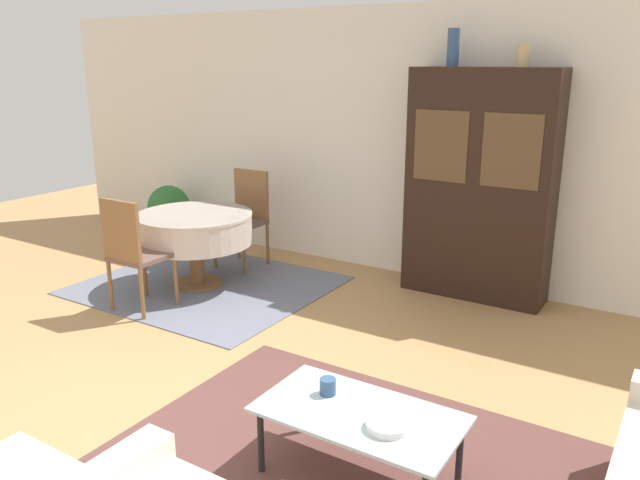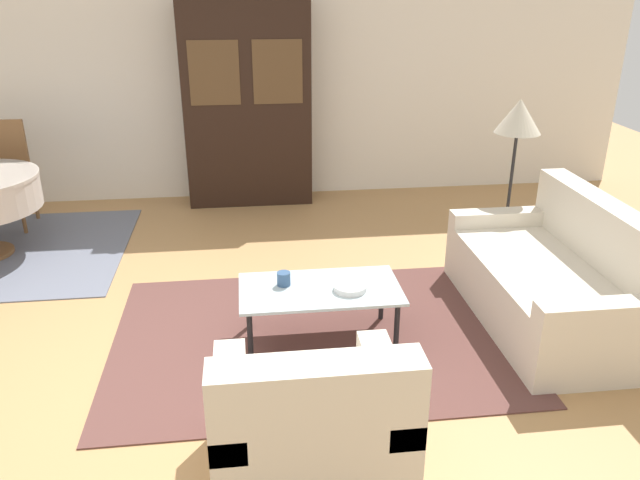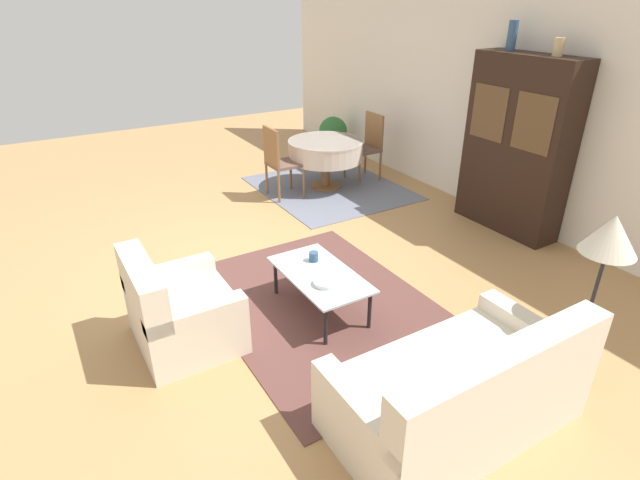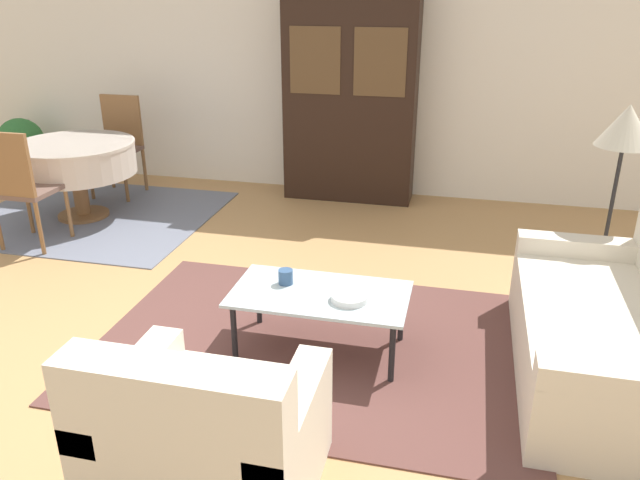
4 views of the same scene
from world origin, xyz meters
TOP-DOWN VIEW (x-y plane):
  - ground_plane at (0.00, 0.00)m, footprint 14.00×14.00m
  - wall_back at (0.00, 3.63)m, footprint 10.00×0.06m
  - area_rug at (1.05, 0.42)m, footprint 2.73×1.95m
  - dining_rug at (-1.64, 2.18)m, footprint 2.29×1.99m
  - couch at (2.80, 0.45)m, footprint 0.93×1.72m
  - armchair at (0.89, -0.91)m, footprint 0.92×0.80m
  - coffee_table at (1.09, 0.36)m, footprint 1.07×0.58m
  - display_cabinet at (0.69, 3.37)m, footprint 1.32×0.42m
  - dining_table at (-1.71, 2.15)m, footprint 1.12×1.12m
  - dining_chair_near at (-1.71, 1.36)m, footprint 0.44×0.44m
  - dining_chair_far at (-1.71, 2.93)m, footprint 0.44×0.44m
  - floor_lamp at (2.90, 1.60)m, footprint 0.38×0.38m
  - cup at (0.86, 0.43)m, footprint 0.09×0.09m
  - bowl at (1.29, 0.31)m, footprint 0.22×0.22m
  - vase_tall at (0.36, 3.37)m, footprint 0.11×0.11m
  - vase_short at (0.98, 3.37)m, footprint 0.11×0.11m
  - potted_plant at (-3.12, 3.17)m, footprint 0.51×0.51m

SIDE VIEW (x-z plane):
  - ground_plane at x=0.00m, z-range 0.00..0.00m
  - area_rug at x=1.05m, z-range 0.00..0.01m
  - dining_rug at x=-1.64m, z-range 0.00..0.01m
  - couch at x=2.80m, z-range -0.13..0.75m
  - armchair at x=0.89m, z-range -0.11..0.74m
  - coffee_table at x=1.09m, z-range 0.17..0.57m
  - potted_plant at x=-3.12m, z-range 0.06..0.75m
  - bowl at x=1.29m, z-range 0.41..0.45m
  - cup at x=0.86m, z-range 0.41..0.50m
  - dining_table at x=-1.71m, z-range 0.22..0.95m
  - dining_chair_near at x=-1.71m, z-range 0.07..1.10m
  - dining_chair_far at x=-1.71m, z-range 0.07..1.10m
  - display_cabinet at x=0.69m, z-range 0.00..2.12m
  - floor_lamp at x=2.90m, z-range 0.49..1.88m
  - wall_back at x=0.00m, z-range 0.00..2.70m
  - vase_short at x=0.98m, z-range 2.11..2.30m
  - vase_tall at x=0.36m, z-range 2.11..2.44m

